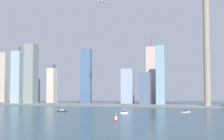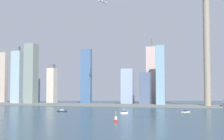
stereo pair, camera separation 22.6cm
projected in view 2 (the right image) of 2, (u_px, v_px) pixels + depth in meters
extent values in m
cube|color=#5E5E5B|center=(110.00, 105.00, 686.31)|extent=(813.56, 62.56, 3.66)
cylinder|color=gray|center=(207.00, 49.00, 631.48)|extent=(12.79, 12.79, 224.90)
cube|color=#92A8B0|center=(16.00, 78.00, 743.88)|extent=(22.53, 14.05, 122.09)
cube|color=slate|center=(17.00, 49.00, 747.79)|extent=(13.52, 8.43, 10.46)
cube|color=slate|center=(33.00, 91.00, 804.38)|extent=(27.80, 26.68, 61.56)
cube|color=#91A1BE|center=(128.00, 87.00, 760.45)|extent=(27.96, 22.61, 82.52)
cube|color=beige|center=(52.00, 86.00, 817.40)|extent=(18.75, 23.68, 87.63)
cube|color=#595868|center=(52.00, 66.00, 820.26)|extent=(11.25, 14.21, 9.42)
cube|color=#436189|center=(86.00, 76.00, 785.95)|extent=(25.14, 12.75, 131.67)
cube|color=#B3A192|center=(3.00, 78.00, 800.85)|extent=(19.15, 12.70, 125.55)
cube|color=gray|center=(31.00, 74.00, 735.55)|extent=(23.01, 26.17, 137.37)
cube|color=#7698AE|center=(161.00, 76.00, 675.82)|extent=(17.93, 14.66, 126.14)
cube|color=#4D5C78|center=(145.00, 89.00, 696.45)|extent=(23.23, 24.49, 70.88)
cube|color=#BEA09A|center=(152.00, 76.00, 750.07)|extent=(21.71, 27.09, 132.03)
cylinder|color=#4C4C51|center=(151.00, 43.00, 754.57)|extent=(1.60, 1.60, 20.67)
cube|color=white|center=(124.00, 113.00, 466.91)|extent=(10.51, 10.94, 2.30)
cube|color=#2C353D|center=(124.00, 112.00, 467.03)|extent=(5.40, 5.53, 1.63)
cylinder|color=silver|center=(124.00, 109.00, 467.26)|extent=(0.24, 0.24, 6.30)
cube|color=#B2201F|center=(116.00, 120.00, 356.67)|extent=(7.17, 14.32, 2.18)
cube|color=silver|center=(116.00, 118.00, 356.82)|extent=(4.05, 6.55, 2.99)
cylinder|color=silver|center=(116.00, 114.00, 357.10)|extent=(0.24, 0.24, 6.35)
cube|color=beige|center=(186.00, 112.00, 492.63)|extent=(12.71, 16.33, 1.64)
cube|color=#36304E|center=(186.00, 111.00, 492.75)|extent=(6.77, 7.89, 2.39)
cube|color=black|center=(62.00, 111.00, 512.21)|extent=(14.72, 5.23, 1.57)
cube|color=#A09DAC|center=(62.00, 110.00, 512.31)|extent=(6.50, 3.60, 2.07)
cylinder|color=silver|center=(62.00, 108.00, 512.49)|extent=(0.24, 0.24, 3.85)
cylinder|color=silver|center=(103.00, 2.00, 635.07)|extent=(11.58, 24.89, 2.85)
sphere|color=silver|center=(107.00, 3.00, 645.40)|extent=(2.85, 2.85, 2.85)
cube|color=silver|center=(103.00, 1.00, 635.15)|extent=(22.78, 10.60, 0.50)
cube|color=silver|center=(99.00, 0.00, 626.42)|extent=(8.29, 4.56, 0.40)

